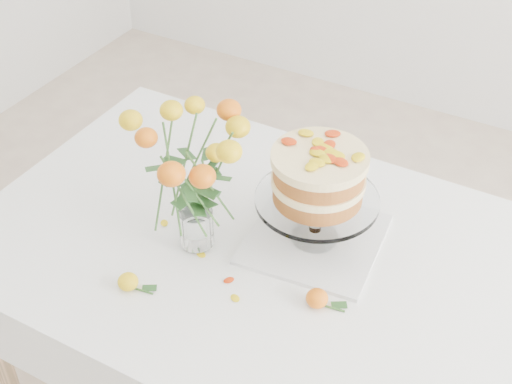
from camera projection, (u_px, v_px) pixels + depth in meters
table at (266, 271)px, 1.75m from camera, size 1.43×0.93×0.76m
napkin at (314, 239)px, 1.71m from camera, size 0.34×0.34×0.01m
cake_stand at (318, 181)px, 1.60m from camera, size 0.29×0.29×0.26m
rose_vase at (192, 164)px, 1.56m from camera, size 0.33×0.33×0.41m
loose_rose_near at (128, 282)px, 1.58m from camera, size 0.08×0.05×0.04m
loose_rose_far at (317, 298)px, 1.54m from camera, size 0.09×0.05×0.04m
stray_petal_a at (201, 255)px, 1.67m from camera, size 0.03×0.02×0.00m
stray_petal_b at (229, 280)px, 1.61m from camera, size 0.03×0.02×0.00m
stray_petal_c at (235, 298)px, 1.57m from camera, size 0.03×0.02×0.00m
stray_petal_d at (164, 223)px, 1.76m from camera, size 0.03×0.02×0.00m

